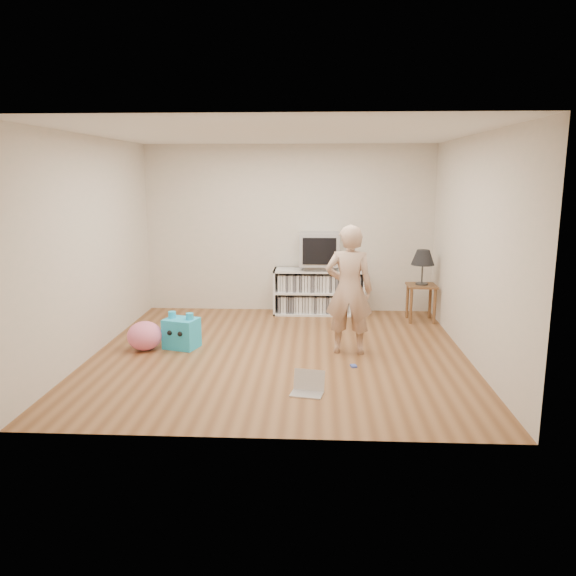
% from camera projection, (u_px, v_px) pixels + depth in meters
% --- Properties ---
extents(ground, '(4.50, 4.50, 0.00)m').
position_uv_depth(ground, '(280.00, 353.00, 6.86)').
color(ground, brown).
rests_on(ground, ground).
extents(walls, '(4.52, 4.52, 2.60)m').
position_uv_depth(walls, '(279.00, 248.00, 6.60)').
color(walls, silver).
rests_on(walls, ground).
extents(ceiling, '(4.50, 4.50, 0.01)m').
position_uv_depth(ceiling, '(279.00, 133.00, 6.33)').
color(ceiling, white).
rests_on(ceiling, walls).
extents(media_unit, '(1.40, 0.45, 0.70)m').
position_uv_depth(media_unit, '(319.00, 291.00, 8.75)').
color(media_unit, white).
rests_on(media_unit, ground).
extents(dvd_deck, '(0.45, 0.35, 0.07)m').
position_uv_depth(dvd_deck, '(319.00, 267.00, 8.66)').
color(dvd_deck, gray).
rests_on(dvd_deck, media_unit).
extents(crt_tv, '(0.60, 0.53, 0.50)m').
position_uv_depth(crt_tv, '(319.00, 249.00, 8.60)').
color(crt_tv, '#99999E').
rests_on(crt_tv, dvd_deck).
extents(side_table, '(0.42, 0.42, 0.55)m').
position_uv_depth(side_table, '(421.00, 293.00, 8.29)').
color(side_table, brown).
rests_on(side_table, ground).
extents(table_lamp, '(0.34, 0.34, 0.52)m').
position_uv_depth(table_lamp, '(423.00, 258.00, 8.18)').
color(table_lamp, '#333333').
rests_on(table_lamp, side_table).
extents(person, '(0.60, 0.42, 1.57)m').
position_uv_depth(person, '(349.00, 290.00, 6.73)').
color(person, tan).
rests_on(person, ground).
extents(laptop, '(0.36, 0.31, 0.22)m').
position_uv_depth(laptop, '(308.00, 387.00, 5.62)').
color(laptop, silver).
rests_on(laptop, ground).
extents(playing_cards, '(0.08, 0.10, 0.02)m').
position_uv_depth(playing_cards, '(354.00, 366.00, 6.37)').
color(playing_cards, '#4356B5').
rests_on(playing_cards, ground).
extents(plush_blue, '(0.47, 0.41, 0.46)m').
position_uv_depth(plush_blue, '(181.00, 333.00, 7.04)').
color(plush_blue, '#20B8F0').
rests_on(plush_blue, ground).
extents(plush_pink, '(0.46, 0.46, 0.36)m').
position_uv_depth(plush_pink, '(145.00, 336.00, 6.96)').
color(plush_pink, pink).
rests_on(plush_pink, ground).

